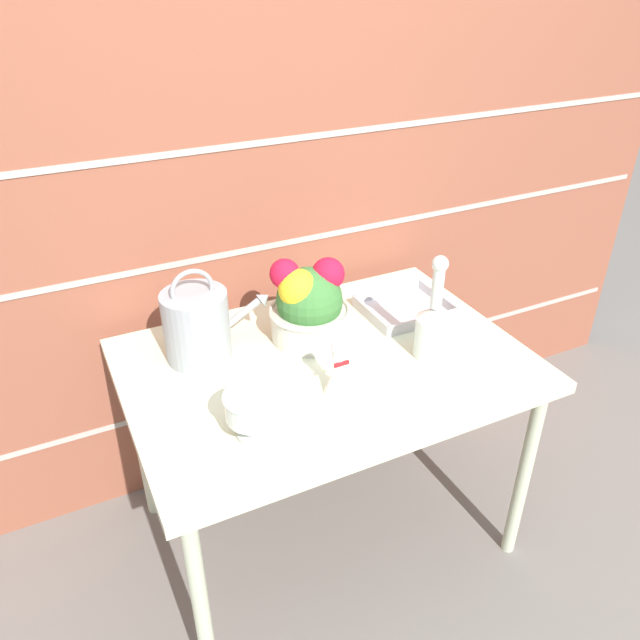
{
  "coord_description": "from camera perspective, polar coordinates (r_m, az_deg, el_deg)",
  "views": [
    {
      "loc": [
        -0.7,
        -1.39,
        1.82
      ],
      "look_at": [
        0.0,
        0.04,
        0.86
      ],
      "focal_mm": 35.0,
      "sensor_mm": 36.0,
      "label": 1
    }
  ],
  "objects": [
    {
      "name": "brick_wall",
      "position": [
        2.16,
        -5.71,
        11.43
      ],
      "size": [
        3.6,
        0.08,
        2.2
      ],
      "color": "brown",
      "rests_on": "ground_plane"
    },
    {
      "name": "watering_can",
      "position": [
        1.88,
        -11.13,
        -0.44
      ],
      "size": [
        0.34,
        0.2,
        0.3
      ],
      "color": "#93999E",
      "rests_on": "patio_table"
    },
    {
      "name": "patio_table",
      "position": [
        1.93,
        0.55,
        -5.33
      ],
      "size": [
        1.2,
        0.84,
        0.74
      ],
      "color": "beige",
      "rests_on": "ground_plane"
    },
    {
      "name": "crystal_pedestal_bowl",
      "position": [
        1.58,
        -6.03,
        -7.98
      ],
      "size": [
        0.16,
        0.16,
        0.13
      ],
      "color": "silver",
      "rests_on": "patio_table"
    },
    {
      "name": "figurine_vase",
      "position": [
        1.72,
        1.65,
        -4.77
      ],
      "size": [
        0.08,
        0.08,
        0.18
      ],
      "color": "white",
      "rests_on": "patio_table"
    },
    {
      "name": "wire_tray",
      "position": [
        2.15,
        7.72,
        0.99
      ],
      "size": [
        0.28,
        0.24,
        0.04
      ],
      "color": "#B7B7BC",
      "rests_on": "patio_table"
    },
    {
      "name": "glass_decanter",
      "position": [
        1.89,
        10.33,
        -0.48
      ],
      "size": [
        0.11,
        0.11,
        0.33
      ],
      "color": "silver",
      "rests_on": "patio_table"
    },
    {
      "name": "flower_planter",
      "position": [
        1.94,
        -1.06,
        1.45
      ],
      "size": [
        0.26,
        0.26,
        0.27
      ],
      "color": "beige",
      "rests_on": "patio_table"
    },
    {
      "name": "ground_plane",
      "position": [
        2.39,
        0.46,
        -18.45
      ],
      "size": [
        12.0,
        12.0,
        0.0
      ],
      "primitive_type": "plane",
      "color": "slate"
    }
  ]
}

